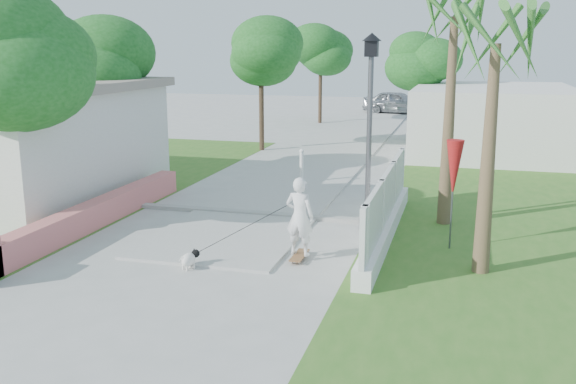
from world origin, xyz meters
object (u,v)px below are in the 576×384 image
(patio_umbrella, at_px, (454,170))
(parked_car, at_px, (397,102))
(bollard, at_px, (302,165))
(dog, at_px, (190,259))
(street_lamp, at_px, (369,125))
(skateboarder, at_px, (253,226))

(patio_umbrella, distance_m, parked_car, 27.77)
(parked_car, bearing_deg, patio_umbrella, -160.83)
(bollard, distance_m, patio_umbrella, 7.25)
(patio_umbrella, distance_m, dog, 5.61)
(street_lamp, distance_m, dog, 5.10)
(bollard, xyz_separation_m, patio_umbrella, (4.60, -5.50, 1.10))
(bollard, relative_size, patio_umbrella, 0.47)
(street_lamp, bearing_deg, bollard, 120.96)
(dog, bearing_deg, parked_car, 112.86)
(patio_umbrella, relative_size, dog, 4.56)
(dog, bearing_deg, patio_umbrella, 52.94)
(street_lamp, xyz_separation_m, dog, (-2.85, -3.59, -2.23))
(dog, height_order, parked_car, parked_car)
(street_lamp, height_order, bollard, street_lamp)
(skateboarder, xyz_separation_m, dog, (-1.04, -0.73, -0.52))
(parked_car, bearing_deg, bollard, -170.70)
(patio_umbrella, bearing_deg, bollard, 129.91)
(bollard, xyz_separation_m, dog, (-0.15, -8.09, -0.39))
(street_lamp, relative_size, skateboarder, 2.01)
(skateboarder, bearing_deg, street_lamp, -114.10)
(bollard, bearing_deg, parked_car, 88.35)
(bollard, height_order, dog, bollard)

